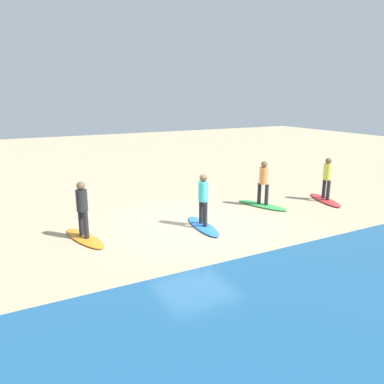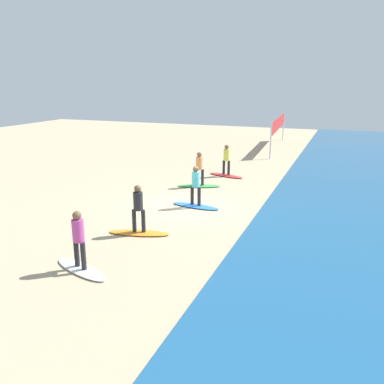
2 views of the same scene
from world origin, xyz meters
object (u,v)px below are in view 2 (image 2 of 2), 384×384
surfer_blue (196,183)px  surfboard_blue (196,206)px  surfboard_red (226,175)px  surfer_red (226,158)px  surfboard_white (81,269)px  surfer_orange (138,205)px  surfer_green (199,166)px  surfboard_orange (139,233)px  volleyball_net (278,125)px  surfboard_green (199,186)px  surfer_white (78,236)px

surfer_blue → surfboard_blue: bearing=116.6°
surfboard_red → surfer_red: surfer_red is taller
surfboard_red → surfer_blue: (5.81, 0.41, 0.99)m
surfboard_blue → surfboard_white: same height
surfer_red → surfer_orange: (9.38, -0.31, 0.00)m
surfer_green → surfer_orange: same height
surfer_green → surfboard_blue: surfer_green is taller
surfboard_orange → volleyball_net: volleyball_net is taller
surfboard_red → surfboard_orange: same height
surfboard_orange → surfer_red: bearing=74.5°
surfboard_blue → surfboard_orange: bearing=-95.2°
surfboard_green → surfer_orange: 6.80m
surfboard_orange → surfer_orange: (-0.00, 0.00, 0.99)m
surfboard_blue → surfer_orange: (3.57, -0.72, 0.99)m
volleyball_net → surfboard_red: bearing=-5.5°
surfboard_red → surfer_white: surfer_white is taller
surfboard_orange → volleyball_net: 19.84m
surfboard_blue → surfer_blue: surfer_blue is taller
surfer_red → surfer_green: bearing=-12.5°
surfboard_blue → surfer_white: size_ratio=1.28×
surfboard_red → surfboard_orange: size_ratio=1.00×
surfboard_green → surfboard_white: bearing=-108.7°
volleyball_net → surfer_red: bearing=-5.5°
surfboard_red → surfer_green: 2.90m
surfer_green → surfer_orange: size_ratio=1.00×
surfer_red → surfboard_blue: size_ratio=0.78×
surfboard_green → surfer_blue: bearing=-91.7°
surfer_orange → surfer_white: (3.02, -0.19, 0.00)m
surfer_green → surfboard_green: bearing=0.0°
surfboard_blue → surfer_white: (6.59, -0.91, 0.99)m
surfboard_green → volleyball_net: bearing=63.7°
surfboard_orange → surfer_orange: bearing=69.3°
surfer_red → surfboard_red: bearing=180.0°
surfer_orange → volleyball_net: bearing=176.2°
surfboard_green → surfer_green: size_ratio=1.28×
surfer_green → surfboard_blue: size_ratio=0.78×
surfer_white → surfer_blue: bearing=172.2°
surfboard_orange → surfboard_white: bearing=-107.2°
surfboard_blue → surfboard_red: bearing=100.2°
surfer_white → surfboard_green: bearing=-179.5°
surfboard_red → surfboard_blue: same height
surfer_white → surfboard_red: bearing=177.7°
surfboard_red → volleyball_net: 10.54m
surfer_white → volleyball_net: size_ratio=0.18×
surfer_green → surfboard_orange: bearing=2.4°
surfboard_red → surfer_white: (12.40, -0.50, 0.99)m
surfer_blue → surfer_white: 6.65m
surfer_red → surfboard_white: 12.45m
surfboard_red → surfboard_white: size_ratio=1.00×
surfboard_red → surfboard_blue: (5.81, 0.41, 0.00)m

